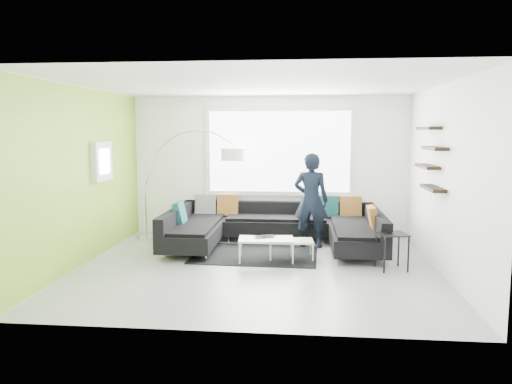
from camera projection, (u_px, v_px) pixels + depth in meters
ground at (257, 268)px, 7.73m from camera, size 5.50×5.50×0.00m
room_shell at (261, 150)px, 7.71m from camera, size 5.54×5.04×2.82m
sectional_sofa at (274, 228)px, 8.99m from camera, size 3.79×2.36×0.82m
rug at (255, 255)px, 8.53m from camera, size 2.14×1.59×0.01m
coffee_table at (279, 249)px, 8.19m from camera, size 1.20×0.76×0.37m
arc_lamp at (145, 185)px, 9.64m from camera, size 2.02×0.74×2.13m
side_table at (392, 251)px, 7.59m from camera, size 0.49×0.49×0.56m
person at (311, 200)px, 9.02m from camera, size 0.75×0.59×1.72m
laptop at (266, 237)px, 8.13m from camera, size 0.51×0.48×0.03m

